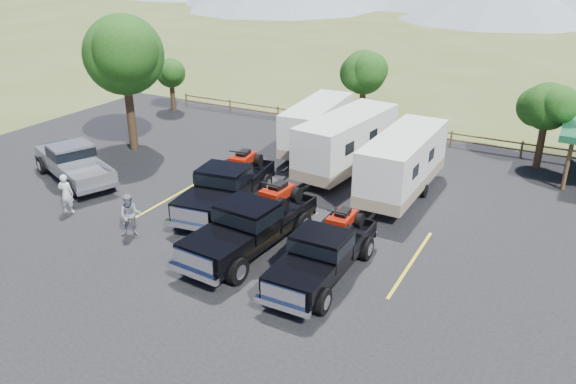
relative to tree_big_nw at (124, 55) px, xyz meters
The scene contains 17 objects.
ground 16.44m from the tree_big_nw, 35.73° to the right, with size 320.00×320.00×0.00m, color #405021.
asphalt_lot 14.99m from the tree_big_nw, 25.65° to the right, with size 44.00×34.00×0.04m, color black.
stall_lines 14.61m from the tree_big_nw, 21.83° to the right, with size 12.12×5.50×0.01m.
tree_big_nw is the anchor object (origin of this frame).
tree_ne_a 23.05m from the tree_big_nw, 20.37° to the left, with size 3.11×2.92×4.76m.
tree_north 14.61m from the tree_big_nw, 43.53° to the left, with size 3.46×3.24×5.25m.
tree_nw_small 9.15m from the tree_big_nw, 113.52° to the left, with size 2.59×2.43×3.85m.
rail_fence 18.06m from the tree_big_nw, 33.08° to the left, with size 36.12×0.12×1.00m.
rig_left 11.32m from the tree_big_nw, 23.57° to the right, with size 3.08×7.03×2.27m.
rig_center 15.07m from the tree_big_nw, 28.84° to the right, with size 2.84×7.03×2.30m.
rig_right 18.19m from the tree_big_nw, 25.00° to the right, with size 2.21×6.20×2.07m.
trailer_left 11.64m from the tree_big_nw, 26.26° to the left, with size 2.69×8.35×2.89m.
trailer_center 13.45m from the tree_big_nw, 11.22° to the left, with size 3.15×9.05×3.13m.
trailer_right 16.66m from the tree_big_nw, ahead, with size 2.37×8.77×3.05m.
pickup_silver 7.00m from the tree_big_nw, 80.55° to the right, with size 6.74×4.35×1.93m.
person_a 9.95m from the tree_big_nw, 66.60° to the right, with size 0.67×0.44×1.84m, color silver.
person_b 12.23m from the tree_big_nw, 47.84° to the right, with size 0.89×0.70×1.84m, color gray.
Camera 1 is at (10.68, -14.57, 11.08)m, focal length 35.00 mm.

